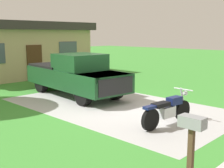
{
  "coord_description": "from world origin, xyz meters",
  "views": [
    {
      "loc": [
        -7.89,
        -7.47,
        2.77
      ],
      "look_at": [
        -0.23,
        -0.04,
        0.9
      ],
      "focal_mm": 46.41,
      "sensor_mm": 36.0,
      "label": 1
    }
  ],
  "objects_px": {
    "motorcycle": "(168,110)",
    "pickup_truck": "(74,74)",
    "mailbox": "(192,131)",
    "neighbor_house": "(14,49)"
  },
  "relations": [
    {
      "from": "pickup_truck",
      "to": "neighbor_house",
      "type": "relative_size",
      "value": 0.6
    },
    {
      "from": "pickup_truck",
      "to": "neighbor_house",
      "type": "bearing_deg",
      "value": 81.96
    },
    {
      "from": "neighbor_house",
      "to": "motorcycle",
      "type": "bearing_deg",
      "value": -98.09
    },
    {
      "from": "mailbox",
      "to": "neighbor_house",
      "type": "height_order",
      "value": "neighbor_house"
    },
    {
      "from": "motorcycle",
      "to": "neighbor_house",
      "type": "xyz_separation_m",
      "value": [
        1.87,
        13.15,
        1.32
      ]
    },
    {
      "from": "pickup_truck",
      "to": "mailbox",
      "type": "distance_m",
      "value": 8.37
    },
    {
      "from": "pickup_truck",
      "to": "mailbox",
      "type": "relative_size",
      "value": 4.59
    },
    {
      "from": "motorcycle",
      "to": "neighbor_house",
      "type": "height_order",
      "value": "neighbor_house"
    },
    {
      "from": "motorcycle",
      "to": "pickup_truck",
      "type": "relative_size",
      "value": 0.38
    },
    {
      "from": "motorcycle",
      "to": "pickup_truck",
      "type": "bearing_deg",
      "value": 81.85
    }
  ]
}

